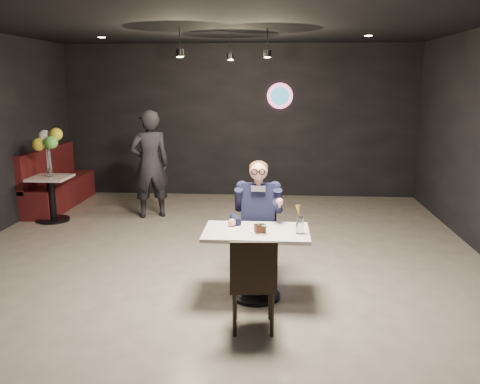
# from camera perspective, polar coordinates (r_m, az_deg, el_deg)

# --- Properties ---
(floor) EXTENTS (9.00, 9.00, 0.00)m
(floor) POSITION_cam_1_polar(r_m,az_deg,el_deg) (6.14, -3.22, -9.46)
(floor) COLOR gray
(floor) RESTS_ON ground
(wall_sign) EXTENTS (0.50, 0.06, 0.50)m
(wall_sign) POSITION_cam_1_polar(r_m,az_deg,el_deg) (10.13, 4.50, 10.71)
(wall_sign) COLOR pink
(wall_sign) RESTS_ON floor
(pendant_lights) EXTENTS (1.40, 1.20, 0.36)m
(pendant_lights) POSITION_cam_1_polar(r_m,az_deg,el_deg) (7.72, -1.52, 16.80)
(pendant_lights) COLOR black
(pendant_lights) RESTS_ON floor
(main_table) EXTENTS (1.10, 0.70, 0.75)m
(main_table) POSITION_cam_1_polar(r_m,az_deg,el_deg) (5.45, 1.82, -8.12)
(main_table) COLOR silver
(main_table) RESTS_ON floor
(chair_far) EXTENTS (0.42, 0.46, 0.92)m
(chair_far) POSITION_cam_1_polar(r_m,az_deg,el_deg) (5.94, 2.05, -5.50)
(chair_far) COLOR black
(chair_far) RESTS_ON floor
(chair_near) EXTENTS (0.45, 0.49, 0.92)m
(chair_near) POSITION_cam_1_polar(r_m,az_deg,el_deg) (4.78, 1.48, -10.03)
(chair_near) COLOR black
(chair_near) RESTS_ON floor
(seated_man) EXTENTS (0.60, 0.80, 1.44)m
(seated_man) POSITION_cam_1_polar(r_m,az_deg,el_deg) (5.86, 2.06, -3.08)
(seated_man) COLOR black
(seated_man) RESTS_ON floor
(dessert_plate) EXTENTS (0.22, 0.22, 0.01)m
(dessert_plate) POSITION_cam_1_polar(r_m,az_deg,el_deg) (5.27, 2.34, -4.46)
(dessert_plate) COLOR white
(dessert_plate) RESTS_ON main_table
(cake_slice) EXTENTS (0.13, 0.12, 0.07)m
(cake_slice) POSITION_cam_1_polar(r_m,az_deg,el_deg) (5.21, 2.26, -4.15)
(cake_slice) COLOR black
(cake_slice) RESTS_ON dessert_plate
(mint_leaf) EXTENTS (0.06, 0.04, 0.01)m
(mint_leaf) POSITION_cam_1_polar(r_m,az_deg,el_deg) (5.17, 2.71, -3.81)
(mint_leaf) COLOR #2A8133
(mint_leaf) RESTS_ON cake_slice
(sundae_glass) EXTENTS (0.08, 0.08, 0.17)m
(sundae_glass) POSITION_cam_1_polar(r_m,az_deg,el_deg) (5.23, 6.72, -3.74)
(sundae_glass) COLOR silver
(sundae_glass) RESTS_ON main_table
(wafer_cone) EXTENTS (0.07, 0.07, 0.12)m
(wafer_cone) POSITION_cam_1_polar(r_m,az_deg,el_deg) (5.19, 6.60, -2.09)
(wafer_cone) COLOR tan
(wafer_cone) RESTS_ON sundae_glass
(booth_bench) EXTENTS (0.54, 2.17, 1.09)m
(booth_bench) POSITION_cam_1_polar(r_m,az_deg,el_deg) (9.94, -19.67, 1.55)
(booth_bench) COLOR #410E0F
(booth_bench) RESTS_ON floor
(side_table) EXTENTS (0.61, 0.61, 0.76)m
(side_table) POSITION_cam_1_polar(r_m,az_deg,el_deg) (8.96, -20.37, -0.70)
(side_table) COLOR silver
(side_table) RESTS_ON floor
(balloon_vase) EXTENTS (0.09, 0.09, 0.14)m
(balloon_vase) POSITION_cam_1_polar(r_m,az_deg,el_deg) (8.87, -20.59, 2.08)
(balloon_vase) COLOR silver
(balloon_vase) RESTS_ON side_table
(balloon_bunch) EXTENTS (0.38, 0.38, 0.63)m
(balloon_bunch) POSITION_cam_1_polar(r_m,az_deg,el_deg) (8.82, -20.78, 4.60)
(balloon_bunch) COLOR yellow
(balloon_bunch) RESTS_ON balloon_vase
(passerby) EXTENTS (0.78, 0.66, 1.82)m
(passerby) POSITION_cam_1_polar(r_m,az_deg,el_deg) (8.70, -10.08, 3.08)
(passerby) COLOR black
(passerby) RESTS_ON floor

